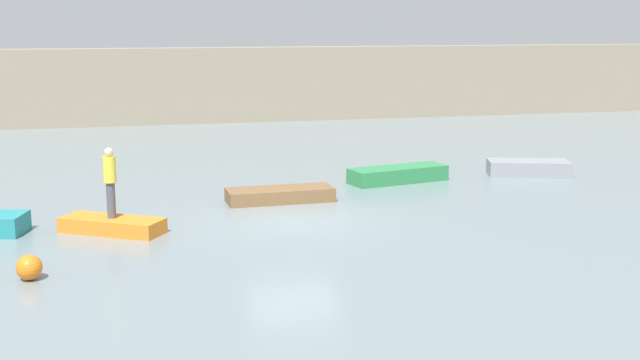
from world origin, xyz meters
TOP-DOWN VIEW (x-y plane):
  - ground_plane at (0.00, 0.00)m, footprint 120.00×120.00m
  - embankment_wall at (0.00, 22.35)m, footprint 80.00×1.20m
  - rowboat_orange at (-4.80, -0.22)m, footprint 2.76×2.24m
  - rowboat_brown at (0.11, 2.38)m, footprint 3.22×1.22m
  - rowboat_green at (4.57, 4.41)m, footprint 3.54×1.81m
  - rowboat_grey at (9.42, 4.45)m, footprint 3.01×1.98m
  - person_yellow_shirt at (-4.80, -0.22)m, footprint 0.32×0.32m
  - mooring_buoy at (-6.50, -3.85)m, footprint 0.54×0.54m

SIDE VIEW (x-z plane):
  - ground_plane at x=0.00m, z-range 0.00..0.00m
  - rowboat_orange at x=-4.80m, z-range 0.00..0.39m
  - rowboat_brown at x=0.11m, z-range 0.00..0.41m
  - rowboat_green at x=4.57m, z-range 0.00..0.51m
  - rowboat_grey at x=9.42m, z-range 0.00..0.52m
  - mooring_buoy at x=-6.50m, z-range 0.00..0.54m
  - person_yellow_shirt at x=-4.80m, z-range 0.49..2.32m
  - embankment_wall at x=0.00m, z-range 0.00..3.93m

